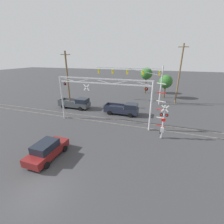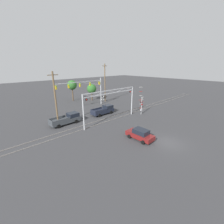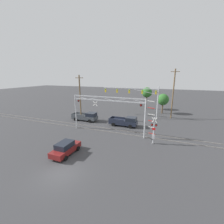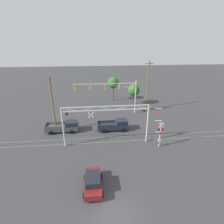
# 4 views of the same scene
# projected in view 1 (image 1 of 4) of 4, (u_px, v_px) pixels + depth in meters

# --- Properties ---
(ground_plane) EXTENTS (200.00, 200.00, 0.00)m
(ground_plane) POSITION_uv_depth(u_px,v_px,m) (38.00, 193.00, 10.12)
(ground_plane) COLOR #38383A
(rail_track_near) EXTENTS (80.00, 0.08, 0.10)m
(rail_track_near) POSITION_uv_depth(u_px,v_px,m) (104.00, 122.00, 20.87)
(rail_track_near) COLOR gray
(rail_track_near) RESTS_ON ground_plane
(rail_track_far) EXTENTS (80.00, 0.08, 0.10)m
(rail_track_far) POSITION_uv_depth(u_px,v_px,m) (107.00, 119.00, 22.15)
(rail_track_far) COLOR gray
(rail_track_far) RESTS_ON ground_plane
(crossing_gantry) EXTENTS (12.61, 0.27, 6.15)m
(crossing_gantry) POSITION_uv_depth(u_px,v_px,m) (102.00, 92.00, 19.08)
(crossing_gantry) COLOR #B7BABF
(crossing_gantry) RESTS_ON ground_plane
(crossing_signal_mast) EXTENTS (1.54, 0.35, 6.19)m
(crossing_signal_mast) POSITION_uv_depth(u_px,v_px,m) (162.00, 121.00, 16.26)
(crossing_signal_mast) COLOR #B7BABF
(crossing_signal_mast) RESTS_ON ground_plane
(traffic_signal_span) EXTENTS (13.03, 0.39, 7.18)m
(traffic_signal_span) POSITION_uv_depth(u_px,v_px,m) (141.00, 76.00, 28.25)
(traffic_signal_span) COLOR #B7BABF
(traffic_signal_span) RESTS_ON ground_plane
(pickup_truck_lead) EXTENTS (5.34, 2.17, 1.86)m
(pickup_truck_lead) POSITION_uv_depth(u_px,v_px,m) (123.00, 109.00, 23.64)
(pickup_truck_lead) COLOR #1E2333
(pickup_truck_lead) RESTS_ON ground_plane
(pickup_truck_following) EXTENTS (5.54, 2.17, 1.86)m
(pickup_truck_following) POSITION_uv_depth(u_px,v_px,m) (76.00, 103.00, 26.51)
(pickup_truck_following) COLOR #3D4247
(pickup_truck_following) RESTS_ON ground_plane
(sedan_waiting) EXTENTS (2.02, 4.18, 1.61)m
(sedan_waiting) POSITION_uv_depth(u_px,v_px,m) (47.00, 150.00, 13.43)
(sedan_waiting) COLOR maroon
(sedan_waiting) RESTS_ON ground_plane
(utility_pole_left) EXTENTS (1.80, 0.28, 9.57)m
(utility_pole_left) POSITION_uv_depth(u_px,v_px,m) (68.00, 79.00, 25.94)
(utility_pole_left) COLOR brown
(utility_pole_left) RESTS_ON ground_plane
(utility_pole_right) EXTENTS (1.80, 0.28, 10.84)m
(utility_pole_right) POSITION_uv_depth(u_px,v_px,m) (179.00, 74.00, 27.63)
(utility_pole_right) COLOR brown
(utility_pole_right) RESTS_ON ground_plane
(background_tree_beyond_span) EXTENTS (2.82, 2.82, 6.19)m
(background_tree_beyond_span) POSITION_uv_depth(u_px,v_px,m) (146.00, 74.00, 36.35)
(background_tree_beyond_span) COLOR brown
(background_tree_beyond_span) RESTS_ON ground_plane
(background_tree_far_left_verge) EXTENTS (2.84, 2.84, 5.01)m
(background_tree_far_left_verge) POSITION_uv_depth(u_px,v_px,m) (166.00, 82.00, 32.29)
(background_tree_far_left_verge) COLOR brown
(background_tree_far_left_verge) RESTS_ON ground_plane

